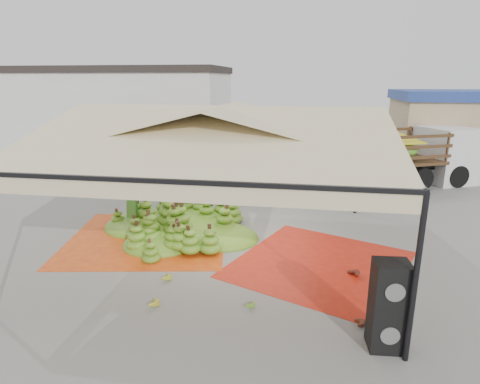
% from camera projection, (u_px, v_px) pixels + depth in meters
% --- Properties ---
extents(ground, '(90.00, 90.00, 0.00)m').
position_uv_depth(ground, '(224.00, 250.00, 11.33)').
color(ground, slate).
rests_on(ground, ground).
extents(canopy_tent, '(8.10, 8.10, 4.00)m').
position_uv_depth(canopy_tent, '(223.00, 133.00, 10.44)').
color(canopy_tent, black).
rests_on(canopy_tent, ground).
extents(building_white, '(14.30, 6.30, 5.40)m').
position_uv_depth(building_white, '(114.00, 111.00, 25.47)').
color(building_white, silver).
rests_on(building_white, ground).
extents(building_tan, '(6.30, 5.30, 4.10)m').
position_uv_depth(building_tan, '(455.00, 129.00, 21.53)').
color(building_tan, tan).
rests_on(building_tan, ground).
extents(tarp_left, '(5.35, 5.17, 0.01)m').
position_uv_depth(tarp_left, '(148.00, 238.00, 12.19)').
color(tarp_left, '#D65D14').
rests_on(tarp_left, ground).
extents(tarp_right, '(5.34, 5.45, 0.01)m').
position_uv_depth(tarp_right, '(320.00, 264.00, 10.47)').
color(tarp_right, red).
rests_on(tarp_right, ground).
extents(banana_heap, '(6.39, 5.77, 1.14)m').
position_uv_depth(banana_heap, '(181.00, 217.00, 12.37)').
color(banana_heap, '#517E1A').
rests_on(banana_heap, ground).
extents(hand_yellow_a, '(0.52, 0.44, 0.22)m').
position_uv_depth(hand_yellow_a, '(150.00, 301.00, 8.52)').
color(hand_yellow_a, gold).
rests_on(hand_yellow_a, ground).
extents(hand_yellow_b, '(0.50, 0.41, 0.22)m').
position_uv_depth(hand_yellow_b, '(164.00, 275.00, 9.63)').
color(hand_yellow_b, gold).
rests_on(hand_yellow_b, ground).
extents(hand_red_a, '(0.49, 0.41, 0.21)m').
position_uv_depth(hand_red_a, '(355.00, 321.00, 7.82)').
color(hand_red_a, '#562C13').
rests_on(hand_red_a, ground).
extents(hand_red_b, '(0.64, 0.60, 0.23)m').
position_uv_depth(hand_red_b, '(351.00, 272.00, 9.77)').
color(hand_red_b, '#551813').
rests_on(hand_red_b, ground).
extents(hand_green, '(0.46, 0.41, 0.18)m').
position_uv_depth(hand_green, '(248.00, 303.00, 8.50)').
color(hand_green, '#50831B').
rests_on(hand_green, ground).
extents(hanging_bunches, '(4.74, 0.24, 0.20)m').
position_uv_depth(hanging_bunches, '(217.00, 167.00, 9.60)').
color(hanging_bunches, '#43821B').
rests_on(hanging_bunches, ground).
extents(speaker_stack, '(0.64, 0.57, 1.66)m').
position_uv_depth(speaker_stack, '(388.00, 306.00, 7.01)').
color(speaker_stack, black).
rests_on(speaker_stack, ground).
extents(banana_leaves, '(0.96, 1.36, 3.70)m').
position_uv_depth(banana_leaves, '(138.00, 237.00, 12.23)').
color(banana_leaves, '#24691C').
rests_on(banana_leaves, ground).
extents(vendor, '(0.77, 0.59, 1.89)m').
position_uv_depth(vendor, '(206.00, 188.00, 14.22)').
color(vendor, gray).
rests_on(vendor, ground).
extents(truck_left, '(6.57, 3.89, 2.14)m').
position_uv_depth(truck_left, '(232.00, 151.00, 19.42)').
color(truck_left, '#533A1B').
rests_on(truck_left, ground).
extents(truck_right, '(7.74, 5.32, 2.53)m').
position_uv_depth(truck_right, '(402.00, 151.00, 18.01)').
color(truck_right, '#4A3218').
rests_on(truck_right, ground).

